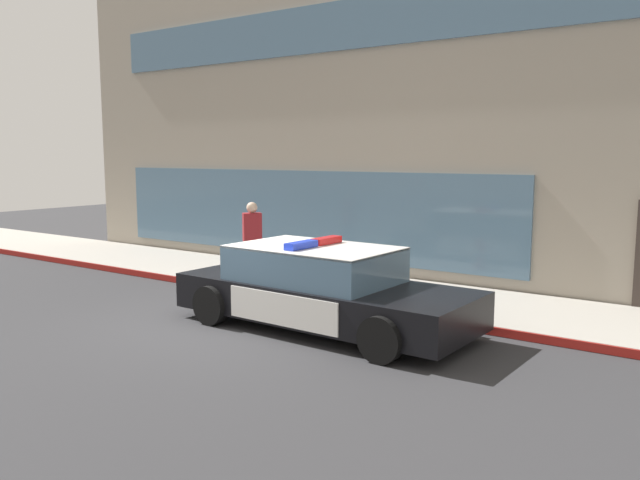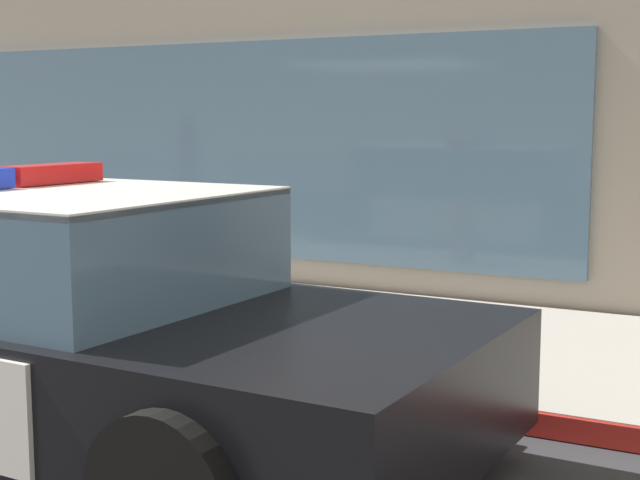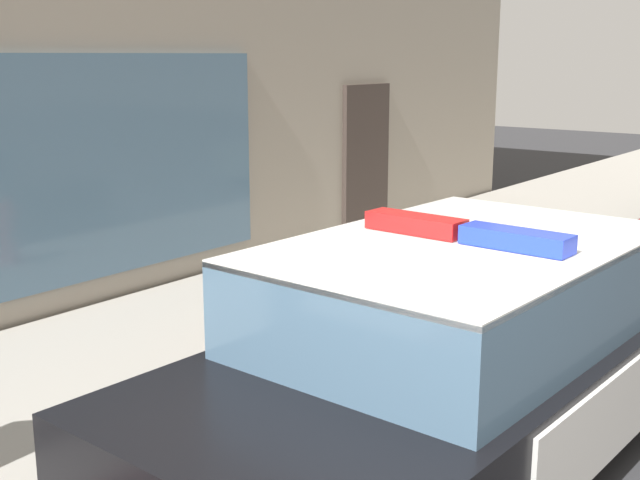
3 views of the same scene
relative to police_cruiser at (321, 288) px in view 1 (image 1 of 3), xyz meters
name	(u,v)px [view 1 (image 1 of 3)]	position (x,y,z in m)	size (l,w,h in m)	color
ground	(224,323)	(-1.57, -0.69, -0.68)	(48.00, 48.00, 0.00)	#303033
sidewalk	(331,286)	(-1.57, 2.63, -0.61)	(48.00, 2.81, 0.15)	#A39E93
curb_red_paint	(291,298)	(-1.57, 1.21, -0.61)	(28.80, 0.04, 0.14)	maroon
storefront_building	(477,116)	(-1.30, 10.02, 3.35)	(19.74, 11.96, 8.07)	gray
police_cruiser	(321,288)	(0.00, 0.00, 0.00)	(5.21, 2.28, 1.49)	black
fire_hydrant	(400,283)	(0.46, 1.95, -0.18)	(0.34, 0.39, 0.73)	red
pedestrian_on_sidewalk	(252,240)	(-3.26, 2.02, 0.33)	(0.46, 0.47, 1.71)	#23232D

